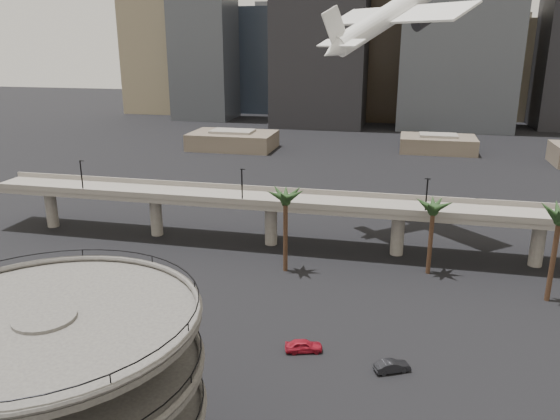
% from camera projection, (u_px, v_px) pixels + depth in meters
% --- Properties ---
extents(parking_ramp, '(22.20, 22.20, 17.35)m').
position_uv_depth(parking_ramp, '(55.00, 394.00, 40.30)').
color(parking_ramp, '#4A4845').
rests_on(parking_ramp, ground).
extents(overpass, '(130.00, 9.30, 14.70)m').
position_uv_depth(overpass, '(333.00, 209.00, 93.22)').
color(overpass, gray).
rests_on(overpass, ground).
extents(palm_trees, '(42.40, 10.40, 14.00)m').
position_uv_depth(palm_trees, '(421.00, 209.00, 79.40)').
color(palm_trees, '#492F1F').
rests_on(palm_trees, ground).
extents(low_buildings, '(135.00, 27.50, 6.80)m').
position_uv_depth(low_buildings, '(390.00, 145.00, 174.38)').
color(low_buildings, brown).
rests_on(low_buildings, ground).
extents(skyline, '(269.00, 86.00, 128.83)m').
position_uv_depth(skyline, '(422.00, 10.00, 229.12)').
color(skyline, '#84735B').
rests_on(skyline, ground).
extents(airborne_jet, '(27.96, 27.94, 19.52)m').
position_uv_depth(airborne_jet, '(399.00, 10.00, 98.83)').
color(airborne_jet, white).
rests_on(airborne_jet, ground).
extents(car_a, '(4.70, 2.92, 1.49)m').
position_uv_depth(car_a, '(304.00, 346.00, 63.71)').
color(car_a, '#B3192D').
rests_on(car_a, ground).
extents(car_b, '(4.22, 3.00, 1.32)m').
position_uv_depth(car_b, '(392.00, 366.00, 59.86)').
color(car_b, black).
rests_on(car_b, ground).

